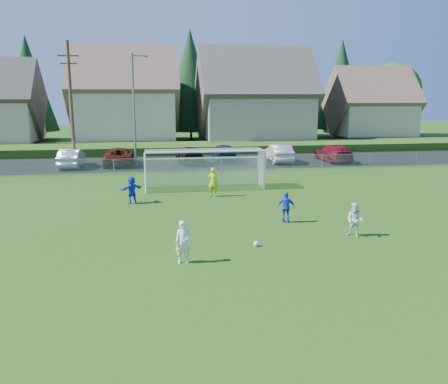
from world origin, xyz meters
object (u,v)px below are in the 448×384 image
(player_blue_b, at_px, (132,190))
(car_b, at_px, (72,158))
(car_g, at_px, (333,153))
(player_white_a, at_px, (183,242))
(car_d, at_px, (190,155))
(soccer_ball, at_px, (256,244))
(car_f, at_px, (279,153))
(goalkeeper, at_px, (213,182))
(player_blue_a, at_px, (286,207))
(player_white_b, at_px, (355,220))
(car_e, at_px, (224,153))
(soccer_goal, at_px, (204,163))
(car_c, at_px, (119,156))

(player_blue_b, relative_size, car_b, 0.33)
(player_blue_b, relative_size, car_g, 0.30)
(player_white_a, bearing_deg, car_d, 84.74)
(soccer_ball, distance_m, car_f, 23.56)
(car_b, bearing_deg, goalkeeper, 128.84)
(player_blue_a, distance_m, goalkeeper, 6.69)
(player_blue_b, height_order, car_f, car_f)
(soccer_ball, height_order, player_white_b, player_white_b)
(player_white_b, distance_m, car_g, 22.78)
(player_blue_a, distance_m, car_e, 20.32)
(player_white_b, relative_size, goalkeeper, 0.85)
(car_b, xyz_separation_m, car_d, (9.65, 0.75, -0.04))
(car_b, bearing_deg, player_blue_a, 124.51)
(car_d, distance_m, car_g, 12.63)
(car_b, distance_m, car_e, 12.78)
(goalkeeper, distance_m, soccer_goal, 2.67)
(player_white_a, height_order, goalkeeper, goalkeeper)
(player_white_b, xyz_separation_m, car_d, (-5.00, 22.31, -0.01))
(soccer_goal, bearing_deg, soccer_ball, -86.84)
(car_b, height_order, soccer_goal, soccer_goal)
(player_white_a, distance_m, car_d, 24.46)
(car_d, height_order, car_e, car_e)
(car_c, xyz_separation_m, soccer_goal, (5.92, -10.95, 0.90))
(player_white_a, height_order, player_blue_b, player_white_a)
(player_blue_a, xyz_separation_m, car_d, (-2.80, 19.71, -0.02))
(car_b, bearing_deg, car_e, -172.70)
(car_d, relative_size, car_g, 0.97)
(soccer_ball, distance_m, soccer_goal, 12.07)
(player_white_b, relative_size, soccer_goal, 0.19)
(car_e, xyz_separation_m, car_g, (9.54, -1.44, -0.06))
(player_white_b, xyz_separation_m, car_f, (2.78, 21.80, 0.06))
(soccer_ball, relative_size, car_b, 0.05)
(car_e, relative_size, soccer_goal, 0.62)
(player_blue_a, bearing_deg, car_f, -83.44)
(car_b, relative_size, car_g, 0.90)
(player_white_a, xyz_separation_m, player_white_b, (7.31, 2.05, -0.05))
(soccer_goal, bearing_deg, player_white_a, -99.72)
(car_d, height_order, soccer_goal, soccer_goal)
(soccer_ball, height_order, soccer_goal, soccer_goal)
(soccer_ball, xyz_separation_m, car_g, (11.96, 22.13, 0.62))
(player_blue_b, bearing_deg, player_blue_a, 113.64)
(goalkeeper, bearing_deg, player_blue_a, 137.01)
(car_d, distance_m, soccer_goal, 11.03)
(car_f, relative_size, car_g, 0.94)
(car_c, bearing_deg, soccer_goal, 117.51)
(car_d, height_order, car_f, car_f)
(car_e, bearing_deg, car_f, 168.14)
(goalkeeper, relative_size, car_e, 0.37)
(car_f, bearing_deg, soccer_goal, 56.30)
(car_c, bearing_deg, player_blue_a, 113.07)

